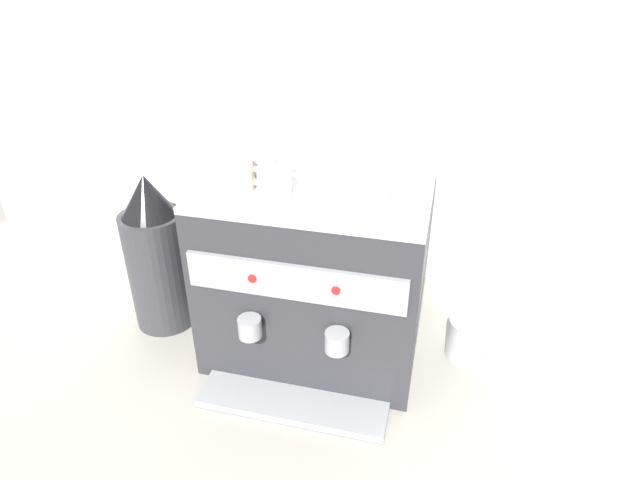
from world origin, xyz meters
name	(u,v)px	position (x,y,z in m)	size (l,w,h in m)	color
ground_plane	(320,334)	(0.00, 0.00, 0.00)	(4.00, 4.00, 0.00)	#9E998E
tiled_backsplash_wall	(352,104)	(0.00, 0.39, 0.57)	(2.80, 0.03, 1.14)	silver
espresso_machine	(320,265)	(0.00, 0.00, 0.24)	(0.55, 0.57, 0.49)	#2D2D33
ceramic_cup_0	(265,166)	(-0.13, -0.02, 0.52)	(0.11, 0.07, 0.06)	beige
ceramic_cup_1	(273,180)	(-0.09, -0.10, 0.52)	(0.11, 0.08, 0.06)	beige
ceramic_cup_2	(240,174)	(-0.17, -0.10, 0.53)	(0.08, 0.09, 0.07)	beige
ceramic_bowl_0	(366,194)	(0.13, -0.09, 0.51)	(0.11, 0.11, 0.03)	white
ceramic_bowl_1	(351,155)	(0.05, 0.12, 0.51)	(0.13, 0.13, 0.04)	white
ceramic_bowl_2	(263,149)	(-0.19, 0.13, 0.51)	(0.09, 0.09, 0.03)	white
ceramic_bowl_3	(331,177)	(0.03, -0.01, 0.51)	(0.11, 0.11, 0.03)	white
coffee_grinder	(157,256)	(-0.47, -0.04, 0.22)	(0.17, 0.17, 0.47)	#333338
milk_pitcher	(466,338)	(0.41, 0.01, 0.06)	(0.10, 0.10, 0.12)	#B7B7BC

